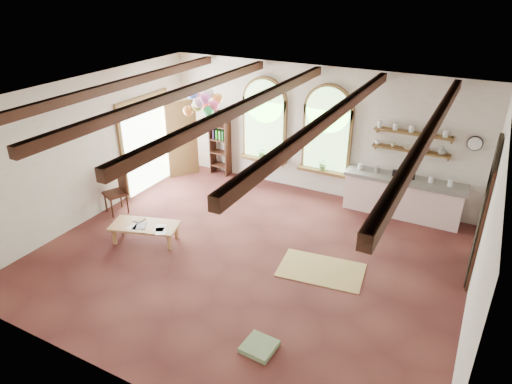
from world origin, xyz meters
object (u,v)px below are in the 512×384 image
Objects in this scene: kitchen_counter at (402,197)px; balloon_cluster at (203,102)px; coffee_table at (145,227)px; side_chair at (117,199)px.

balloon_cluster reaches higher than kitchen_counter.
coffee_table is (-4.50, -3.69, -0.12)m from kitchen_counter.
side_chair reaches higher than coffee_table.
kitchen_counter is 5.82m from coffee_table.
balloon_cluster is (-4.70, -1.04, 1.87)m from kitchen_counter.
coffee_table is 1.32× the size of balloon_cluster.
coffee_table is at bearing -85.69° from balloon_cluster.
side_chair is (-1.44, 0.72, -0.01)m from coffee_table.
kitchen_counter is at bearing 39.36° from coffee_table.
side_chair is 1.02× the size of balloon_cluster.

